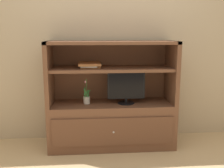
# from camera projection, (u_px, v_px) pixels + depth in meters

# --- Properties ---
(ground_plane) EXTENTS (8.00, 8.00, 0.00)m
(ground_plane) POSITION_uv_depth(u_px,v_px,m) (114.00, 159.00, 2.92)
(ground_plane) COLOR tan
(painted_rear_wall) EXTENTS (6.00, 0.10, 2.80)m
(painted_rear_wall) POSITION_uv_depth(u_px,v_px,m) (110.00, 34.00, 3.39)
(painted_rear_wall) COLOR tan
(painted_rear_wall) RESTS_ON ground_plane
(media_console) EXTENTS (1.56, 0.54, 1.32)m
(media_console) POSITION_uv_depth(u_px,v_px,m) (112.00, 112.00, 3.24)
(media_console) COLOR brown
(media_console) RESTS_ON ground_plane
(tv_monitor) EXTENTS (0.46, 0.20, 0.40)m
(tv_monitor) POSITION_uv_depth(u_px,v_px,m) (126.00, 87.00, 3.14)
(tv_monitor) COLOR black
(tv_monitor) RESTS_ON media_console
(potted_plant) EXTENTS (0.09, 0.08, 0.31)m
(potted_plant) POSITION_uv_depth(u_px,v_px,m) (87.00, 99.00, 3.16)
(potted_plant) COLOR beige
(potted_plant) RESTS_ON media_console
(magazine_stack) EXTENTS (0.28, 0.34, 0.06)m
(magazine_stack) POSITION_uv_depth(u_px,v_px,m) (90.00, 65.00, 3.10)
(magazine_stack) COLOR #A56638
(magazine_stack) RESTS_ON media_console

